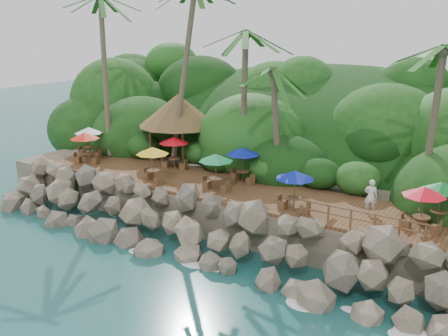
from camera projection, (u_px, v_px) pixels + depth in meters
The scene contains 12 objects.
ground at pixel (160, 260), 25.72m from camera, with size 140.00×140.00×0.00m, color #19514F.
land_base at pixel (295, 167), 38.39m from camera, with size 32.00×25.20×2.10m, color gray.
jungle_hill at pixel (331, 159), 44.75m from camera, with size 44.80×28.00×15.40m, color #143811.
seawall at pixel (184, 226), 27.02m from camera, with size 29.00×4.00×2.30m, color gray, non-canonical shape.
terrace at pixel (224, 188), 29.97m from camera, with size 26.00×5.00×0.20m, color brown.
jungle_foliage at pixel (289, 184), 37.87m from camera, with size 44.00×16.00×12.00m, color #143811, non-canonical shape.
foam_line at pixel (164, 257), 25.95m from camera, with size 25.20×0.80×0.06m.
palms at pixel (272, 21), 28.67m from camera, with size 30.52×7.17×12.84m.
palapa at pixel (178, 110), 34.91m from camera, with size 5.50×5.50×4.60m.
dining_clusters at pixel (218, 157), 29.38m from camera, with size 25.59×4.95×2.15m.
railing at pixel (363, 219), 23.20m from camera, with size 6.10×0.10×1.00m.
waiter at pixel (371, 197), 25.36m from camera, with size 0.65×0.43×1.80m, color silver.
Camera 1 is at (15.36, -18.01, 11.53)m, focal length 40.74 mm.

